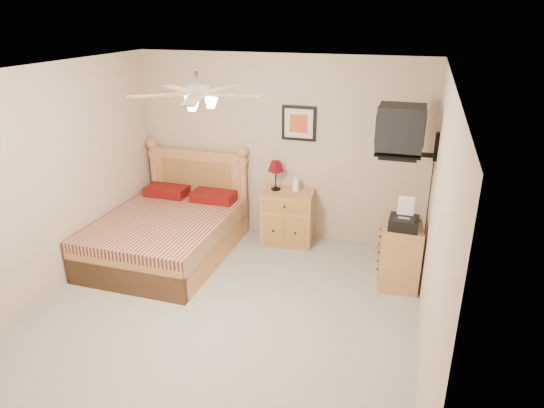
{
  "coord_description": "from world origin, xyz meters",
  "views": [
    {
      "loc": [
        1.78,
        -3.89,
        3.0
      ],
      "look_at": [
        0.31,
        0.9,
        0.99
      ],
      "focal_mm": 32.0,
      "sensor_mm": 36.0,
      "label": 1
    }
  ],
  "objects": [
    {
      "name": "magazine_lower",
      "position": [
        1.71,
        1.54,
        0.76
      ],
      "size": [
        0.23,
        0.28,
        0.02
      ],
      "primitive_type": "imported",
      "rotation": [
        0.0,
        0.0,
        0.19
      ],
      "color": "#ADA18D",
      "rests_on": "dresser"
    },
    {
      "name": "framed_picture",
      "position": [
        0.27,
        2.23,
        1.62
      ],
      "size": [
        0.46,
        0.04,
        0.46
      ],
      "primitive_type": "cube",
      "color": "black",
      "rests_on": "wall_back"
    },
    {
      "name": "ceiling_fan",
      "position": [
        0.0,
        -0.2,
        2.36
      ],
      "size": [
        1.14,
        1.14,
        0.28
      ],
      "primitive_type": null,
      "color": "silver",
      "rests_on": "ceiling"
    },
    {
      "name": "nightstand",
      "position": [
        0.2,
        2.0,
        0.37
      ],
      "size": [
        0.72,
        0.57,
        0.73
      ],
      "primitive_type": "cube",
      "rotation": [
        0.0,
        0.0,
        0.09
      ],
      "color": "#AE7740",
      "rests_on": "ground"
    },
    {
      "name": "floor",
      "position": [
        0.0,
        0.0,
        0.0
      ],
      "size": [
        4.5,
        4.5,
        0.0
      ],
      "primitive_type": "plane",
      "color": "gray",
      "rests_on": "ground"
    },
    {
      "name": "bed",
      "position": [
        -1.2,
        1.12,
        0.64
      ],
      "size": [
        1.53,
        2.0,
        1.29
      ],
      "primitive_type": null,
      "rotation": [
        0.0,
        0.0,
        -0.01
      ],
      "color": "#A46136",
      "rests_on": "ground"
    },
    {
      "name": "wall_front",
      "position": [
        0.0,
        -2.25,
        1.25
      ],
      "size": [
        4.0,
        0.04,
        2.5
      ],
      "primitive_type": "cube",
      "color": "tan",
      "rests_on": "ground"
    },
    {
      "name": "fax_machine",
      "position": [
        1.74,
        1.21,
        0.92
      ],
      "size": [
        0.33,
        0.35,
        0.34
      ],
      "primitive_type": null,
      "rotation": [
        0.0,
        0.0,
        -0.03
      ],
      "color": "black",
      "rests_on": "dresser"
    },
    {
      "name": "dresser",
      "position": [
        1.73,
        1.33,
        0.37
      ],
      "size": [
        0.49,
        0.66,
        0.75
      ],
      "primitive_type": "cube",
      "rotation": [
        0.0,
        0.0,
        0.08
      ],
      "color": "#A57F48",
      "rests_on": "ground"
    },
    {
      "name": "wall_left",
      "position": [
        -2.0,
        0.0,
        1.25
      ],
      "size": [
        0.04,
        4.5,
        2.5
      ],
      "primitive_type": "cube",
      "color": "tan",
      "rests_on": "ground"
    },
    {
      "name": "magazine_upper",
      "position": [
        1.73,
        1.54,
        0.78
      ],
      "size": [
        0.24,
        0.3,
        0.02
      ],
      "primitive_type": "imported",
      "rotation": [
        0.0,
        0.0,
        0.18
      ],
      "color": "tan",
      "rests_on": "magazine_lower"
    },
    {
      "name": "ceiling",
      "position": [
        0.0,
        0.0,
        2.5
      ],
      "size": [
        4.0,
        4.5,
        0.04
      ],
      "primitive_type": "cube",
      "color": "white",
      "rests_on": "ground"
    },
    {
      "name": "wall_tv",
      "position": [
        1.75,
        1.34,
        1.81
      ],
      "size": [
        0.56,
        0.46,
        0.58
      ],
      "primitive_type": null,
      "color": "black",
      "rests_on": "wall_right"
    },
    {
      "name": "table_lamp",
      "position": [
        0.01,
        2.03,
        0.94
      ],
      "size": [
        0.27,
        0.27,
        0.41
      ],
      "primitive_type": null,
      "rotation": [
        0.0,
        0.0,
        0.27
      ],
      "color": "#600811",
      "rests_on": "nightstand"
    },
    {
      "name": "wall_back",
      "position": [
        0.0,
        2.25,
        1.25
      ],
      "size": [
        4.0,
        0.04,
        2.5
      ],
      "primitive_type": "cube",
      "color": "tan",
      "rests_on": "ground"
    },
    {
      "name": "lotion_bottle",
      "position": [
        0.29,
        2.05,
        0.85
      ],
      "size": [
        0.1,
        0.1,
        0.23
      ],
      "primitive_type": "imported",
      "rotation": [
        0.0,
        0.0,
        -0.1
      ],
      "color": "white",
      "rests_on": "nightstand"
    },
    {
      "name": "wall_right",
      "position": [
        2.0,
        0.0,
        1.25
      ],
      "size": [
        0.04,
        4.5,
        2.5
      ],
      "primitive_type": "cube",
      "color": "tan",
      "rests_on": "ground"
    }
  ]
}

